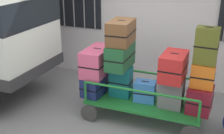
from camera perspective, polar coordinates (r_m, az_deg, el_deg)
name	(u,v)px	position (r m, az deg, el deg)	size (l,w,h in m)	color
ground_plane	(113,123)	(5.61, 0.22, -11.07)	(40.00, 40.00, 0.00)	gray
luggage_cart	(144,103)	(5.65, 6.49, -7.23)	(2.25, 1.07, 0.38)	#1E722D
cart_railing	(145,84)	(5.47, 6.67, -3.43)	(2.15, 0.93, 0.43)	#1E722D
suitcase_left_bottom	(97,83)	(5.86, -2.93, -3.18)	(0.44, 0.83, 0.40)	navy
suitcase_left_middle	(97,61)	(5.70, -2.94, 1.17)	(0.44, 0.85, 0.54)	#CC4C72
suitcase_midleft_bottom	(121,81)	(5.65, 1.80, -2.84)	(0.43, 0.29, 0.63)	#0F5960
suitcase_midleft_middle	(120,56)	(5.40, 1.64, 2.22)	(0.38, 0.73, 0.46)	#194C28
suitcase_midleft_top	(121,32)	(5.30, 1.83, 6.96)	(0.45, 0.72, 0.44)	brown
suitcase_center_bottom	(145,91)	(5.52, 6.58, -4.84)	(0.43, 0.32, 0.41)	#3372C6
suitcase_midright_bottom	(171,93)	(5.37, 11.76, -5.06)	(0.45, 0.37, 0.56)	slate
suitcase_midright_middle	(174,66)	(5.17, 12.19, 0.14)	(0.43, 0.70, 0.48)	#B21E1E
suitcase_right_bottom	(200,99)	(5.35, 17.09, -6.17)	(0.45, 0.51, 0.48)	maroon
suitcase_right_middle	(203,75)	(5.19, 17.65, -1.60)	(0.40, 0.33, 0.42)	orange
suitcase_right_top	(207,46)	(5.03, 18.33, 4.05)	(0.39, 0.29, 0.64)	#4C5119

